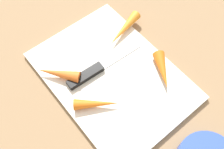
# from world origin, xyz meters

# --- Properties ---
(ground_plane) EXTENTS (1.40, 1.40, 0.00)m
(ground_plane) POSITION_xyz_m (0.00, 0.00, 0.00)
(ground_plane) COLOR #8C6D4C
(cutting_board) EXTENTS (0.36, 0.26, 0.01)m
(cutting_board) POSITION_xyz_m (0.00, 0.00, 0.01)
(cutting_board) COLOR silver
(cutting_board) RESTS_ON ground_plane
(knife) EXTENTS (0.03, 0.20, 0.01)m
(knife) POSITION_xyz_m (0.03, 0.04, 0.02)
(knife) COLOR #B7B7BC
(knife) RESTS_ON cutting_board
(carrot_short) EXTENTS (0.08, 0.09, 0.02)m
(carrot_short) POSITION_xyz_m (-0.04, 0.08, 0.02)
(carrot_short) COLOR orange
(carrot_short) RESTS_ON cutting_board
(carrot_shortest) EXTENTS (0.09, 0.07, 0.03)m
(carrot_shortest) POSITION_xyz_m (-0.07, -0.09, 0.03)
(carrot_shortest) COLOR orange
(carrot_shortest) RESTS_ON cutting_board
(carrot_longest) EXTENTS (0.06, 0.12, 0.02)m
(carrot_longest) POSITION_xyz_m (0.08, -0.10, 0.02)
(carrot_longest) COLOR orange
(carrot_longest) RESTS_ON cutting_board
(carrot_long) EXTENTS (0.09, 0.08, 0.03)m
(carrot_long) POSITION_xyz_m (0.07, 0.10, 0.03)
(carrot_long) COLOR orange
(carrot_long) RESTS_ON cutting_board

